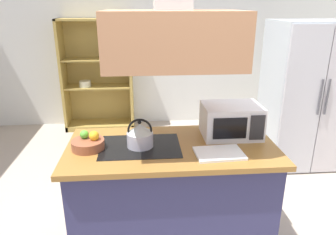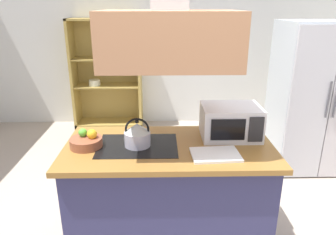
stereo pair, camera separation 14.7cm
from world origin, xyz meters
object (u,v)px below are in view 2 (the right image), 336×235
(refrigerator, at_px, (314,97))
(kettle, at_px, (137,134))
(microwave, at_px, (231,122))
(fruit_bowl, at_px, (86,141))
(dish_cabinet, at_px, (108,81))
(cutting_board, at_px, (215,155))

(refrigerator, xyz_separation_m, kettle, (-2.00, -1.36, 0.12))
(microwave, height_order, fruit_bowl, microwave)
(dish_cabinet, distance_m, cutting_board, 3.22)
(dish_cabinet, bearing_deg, kettle, -76.40)
(refrigerator, bearing_deg, cutting_board, -132.87)
(kettle, relative_size, fruit_bowl, 0.91)
(cutting_board, relative_size, fruit_bowl, 1.40)
(dish_cabinet, bearing_deg, fruit_bowl, -84.03)
(refrigerator, relative_size, dish_cabinet, 1.02)
(cutting_board, relative_size, microwave, 0.74)
(fruit_bowl, bearing_deg, dish_cabinet, 95.97)
(kettle, bearing_deg, dish_cabinet, 103.60)
(refrigerator, bearing_deg, microwave, -136.30)
(microwave, distance_m, fruit_bowl, 1.13)
(cutting_board, bearing_deg, microwave, 63.13)
(refrigerator, distance_m, kettle, 2.42)
(kettle, height_order, microwave, microwave)
(refrigerator, relative_size, microwave, 3.80)
(fruit_bowl, bearing_deg, refrigerator, 29.93)
(kettle, xyz_separation_m, microwave, (0.73, 0.16, 0.04))
(cutting_board, bearing_deg, dish_cabinet, 112.62)
(microwave, bearing_deg, kettle, -167.93)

